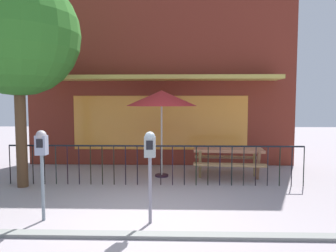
# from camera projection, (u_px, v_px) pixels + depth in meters

# --- Properties ---
(ground) EXTENTS (40.00, 40.00, 0.00)m
(ground) POSITION_uv_depth(u_px,v_px,m) (146.00, 218.00, 5.36)
(ground) COLOR gray
(pub_storefront) EXTENTS (8.45, 1.37, 5.74)m
(pub_storefront) POSITION_uv_depth(u_px,v_px,m) (160.00, 76.00, 9.91)
(pub_storefront) COLOR #441E16
(pub_storefront) RESTS_ON ground
(patio_fence_front) EXTENTS (7.12, 0.04, 0.97)m
(patio_fence_front) POSITION_uv_depth(u_px,v_px,m) (155.00, 158.00, 7.44)
(patio_fence_front) COLOR black
(patio_fence_front) RESTS_ON ground
(picnic_table_left) EXTENTS (1.91, 1.52, 0.79)m
(picnic_table_left) POSITION_uv_depth(u_px,v_px,m) (228.00, 154.00, 8.24)
(picnic_table_left) COLOR #A76B4E
(picnic_table_left) RESTS_ON ground
(patio_umbrella) EXTENTS (1.88, 1.88, 2.31)m
(patio_umbrella) POSITION_uv_depth(u_px,v_px,m) (162.00, 99.00, 8.20)
(patio_umbrella) COLOR black
(patio_umbrella) RESTS_ON ground
(parking_meter_near) EXTENTS (0.18, 0.17, 1.52)m
(parking_meter_near) POSITION_uv_depth(u_px,v_px,m) (150.00, 153.00, 5.04)
(parking_meter_near) COLOR slate
(parking_meter_near) RESTS_ON ground
(parking_meter_far) EXTENTS (0.18, 0.17, 1.53)m
(parking_meter_far) POSITION_uv_depth(u_px,v_px,m) (42.00, 151.00, 5.15)
(parking_meter_far) COLOR slate
(parking_meter_far) RESTS_ON ground
(street_tree) EXTENTS (2.82, 2.82, 4.96)m
(street_tree) POSITION_uv_depth(u_px,v_px,m) (18.00, 35.00, 7.07)
(street_tree) COLOR brown
(street_tree) RESTS_ON ground
(curb_edge) EXTENTS (11.83, 0.20, 0.11)m
(curb_edge) POSITION_uv_depth(u_px,v_px,m) (141.00, 237.00, 4.59)
(curb_edge) COLOR gray
(curb_edge) RESTS_ON ground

